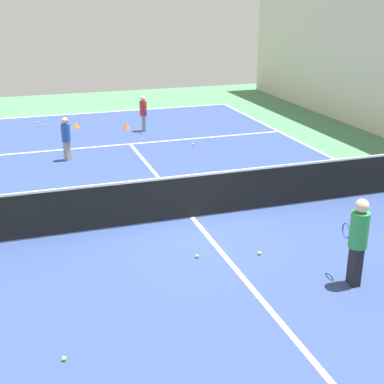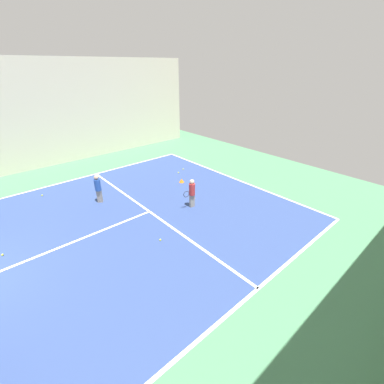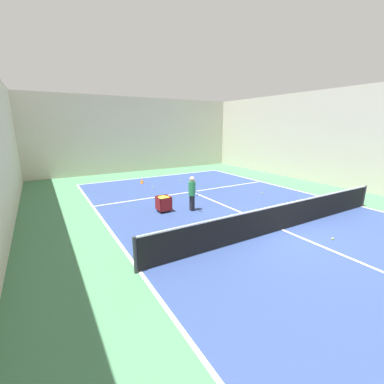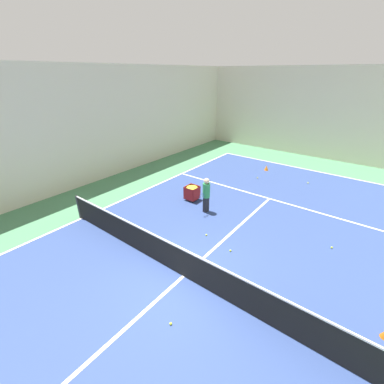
{
  "view_description": "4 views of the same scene",
  "coord_description": "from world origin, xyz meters",
  "px_view_note": "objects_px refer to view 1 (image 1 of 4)",
  "views": [
    {
      "loc": [
        3.54,
        10.67,
        4.81
      ],
      "look_at": [
        0.0,
        0.0,
        0.62
      ],
      "focal_mm": 50.0,
      "sensor_mm": 36.0,
      "label": 1
    },
    {
      "loc": [
        -8.32,
        -1.81,
        5.68
      ],
      "look_at": [
        -0.88,
        -8.35,
        0.72
      ],
      "focal_mm": 24.0,
      "sensor_mm": 36.0,
      "label": 2
    },
    {
      "loc": [
        -7.55,
        -6.01,
        3.82
      ],
      "look_at": [
        -1.76,
        3.72,
        0.88
      ],
      "focal_mm": 24.0,
      "sensor_mm": 36.0,
      "label": 3
    },
    {
      "loc": [
        3.87,
        -4.6,
        5.68
      ],
      "look_at": [
        -2.95,
        4.24,
        0.43
      ],
      "focal_mm": 24.0,
      "sensor_mm": 36.0,
      "label": 4
    }
  ],
  "objects_px": {
    "tennis_net": "(192,196)",
    "coach_at_net": "(358,236)",
    "player_near_baseline": "(143,111)",
    "training_cone_0": "(126,126)",
    "training_cone_1": "(76,125)",
    "child_midcourt": "(66,136)"
  },
  "relations": [
    {
      "from": "child_midcourt",
      "to": "training_cone_1",
      "type": "height_order",
      "value": "child_midcourt"
    },
    {
      "from": "child_midcourt",
      "to": "training_cone_0",
      "type": "relative_size",
      "value": 5.2
    },
    {
      "from": "child_midcourt",
      "to": "coach_at_net",
      "type": "bearing_deg",
      "value": 61.06
    },
    {
      "from": "child_midcourt",
      "to": "training_cone_1",
      "type": "xyz_separation_m",
      "value": [
        -0.75,
        -4.19,
        -0.66
      ]
    },
    {
      "from": "player_near_baseline",
      "to": "training_cone_1",
      "type": "distance_m",
      "value": 2.76
    },
    {
      "from": "player_near_baseline",
      "to": "training_cone_0",
      "type": "distance_m",
      "value": 0.99
    },
    {
      "from": "tennis_net",
      "to": "player_near_baseline",
      "type": "relative_size",
      "value": 8.77
    },
    {
      "from": "player_near_baseline",
      "to": "tennis_net",
      "type": "bearing_deg",
      "value": 3.74
    },
    {
      "from": "training_cone_1",
      "to": "coach_at_net",
      "type": "bearing_deg",
      "value": 103.52
    },
    {
      "from": "coach_at_net",
      "to": "training_cone_0",
      "type": "distance_m",
      "value": 12.68
    },
    {
      "from": "tennis_net",
      "to": "training_cone_1",
      "type": "distance_m",
      "value": 9.77
    },
    {
      "from": "player_near_baseline",
      "to": "child_midcourt",
      "type": "relative_size",
      "value": 0.99
    },
    {
      "from": "coach_at_net",
      "to": "player_near_baseline",
      "type": "bearing_deg",
      "value": 11.0
    },
    {
      "from": "coach_at_net",
      "to": "child_midcourt",
      "type": "xyz_separation_m",
      "value": [
        3.97,
        -9.18,
        -0.16
      ]
    },
    {
      "from": "tennis_net",
      "to": "coach_at_net",
      "type": "height_order",
      "value": "coach_at_net"
    },
    {
      "from": "coach_at_net",
      "to": "training_cone_1",
      "type": "distance_m",
      "value": 13.77
    },
    {
      "from": "coach_at_net",
      "to": "training_cone_1",
      "type": "height_order",
      "value": "coach_at_net"
    },
    {
      "from": "child_midcourt",
      "to": "training_cone_0",
      "type": "distance_m",
      "value": 4.28
    },
    {
      "from": "tennis_net",
      "to": "coach_at_net",
      "type": "relative_size",
      "value": 7.19
    },
    {
      "from": "player_near_baseline",
      "to": "coach_at_net",
      "type": "height_order",
      "value": "coach_at_net"
    },
    {
      "from": "tennis_net",
      "to": "coach_at_net",
      "type": "bearing_deg",
      "value": 115.36
    },
    {
      "from": "coach_at_net",
      "to": "child_midcourt",
      "type": "distance_m",
      "value": 10.0
    }
  ]
}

